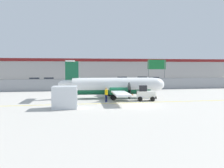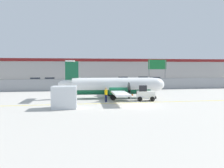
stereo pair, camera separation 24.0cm
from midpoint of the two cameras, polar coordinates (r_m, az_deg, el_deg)
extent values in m
plane|color=#BCB7AD|center=(27.00, 5.62, -4.86)|extent=(140.00, 140.00, 0.00)
cube|color=yellow|center=(28.90, 4.52, -4.27)|extent=(84.00, 0.20, 0.01)
cube|color=gray|center=(44.37, -0.83, -0.13)|extent=(98.00, 0.04, 2.00)
cylinder|color=slate|center=(44.31, -0.83, 1.23)|extent=(98.00, 0.10, 0.10)
cube|color=#38383A|center=(55.78, -2.81, -0.28)|extent=(98.00, 17.00, 0.12)
cube|color=#BCB7B2|center=(74.01, -4.73, 3.20)|extent=(91.00, 8.00, 6.50)
cube|color=maroon|center=(70.06, -4.42, 5.50)|extent=(91.00, 0.20, 0.80)
cylinder|color=white|center=(32.95, 0.11, -0.20)|extent=(10.91, 2.51, 1.90)
ellipsoid|color=white|center=(34.15, 9.61, -0.11)|extent=(2.59, 1.94, 1.80)
ellipsoid|color=white|center=(32.70, -9.82, 0.06)|extent=(3.10, 1.21, 1.05)
cylinder|color=#145938|center=(32.99, 0.11, -1.11)|extent=(9.78, 2.03, 1.48)
cube|color=white|center=(33.01, 0.28, -1.19)|extent=(2.50, 16.06, 0.18)
cylinder|color=#145938|center=(35.61, 0.05, -0.82)|extent=(2.25, 1.02, 0.90)
cone|color=black|center=(35.77, 1.88, -0.80)|extent=(0.47, 0.46, 0.44)
cylinder|color=#262626|center=(35.79, 2.11, -0.80)|extent=(0.16, 2.10, 2.10)
cylinder|color=#145938|center=(30.47, 1.29, -1.61)|extent=(2.25, 1.02, 0.90)
cone|color=black|center=(30.67, 3.42, -1.58)|extent=(0.47, 0.46, 0.44)
cylinder|color=#262626|center=(30.69, 3.70, -1.58)|extent=(0.16, 2.10, 2.10)
cube|color=#145938|center=(32.63, -9.36, 2.43)|extent=(1.71, 0.28, 3.10)
cube|color=white|center=(32.63, -9.64, 5.15)|extent=(1.37, 4.85, 0.14)
cylinder|color=#59595B|center=(33.73, 6.55, -1.77)|extent=(0.15, 0.15, 0.97)
cylinder|color=black|center=(33.78, 6.54, -2.60)|extent=(0.61, 0.25, 0.60)
cylinder|color=#59595B|center=(35.18, -0.84, -1.45)|extent=(0.15, 0.15, 0.90)
cylinder|color=black|center=(35.22, -0.84, -2.18)|extent=(0.77, 0.26, 0.76)
cylinder|color=#59595B|center=(30.81, 0.08, -2.21)|extent=(0.15, 0.15, 0.90)
cylinder|color=black|center=(30.86, 0.08, -3.03)|extent=(0.77, 0.26, 0.76)
cube|color=silver|center=(30.69, 7.54, -2.45)|extent=(2.39, 1.58, 0.90)
cube|color=black|center=(30.58, 6.90, -0.96)|extent=(1.11, 1.18, 0.70)
cube|color=black|center=(30.84, 9.66, -3.00)|extent=(0.41, 1.11, 0.30)
cylinder|color=black|center=(31.40, 8.81, -3.14)|extent=(0.59, 0.30, 0.56)
cylinder|color=black|center=(30.22, 9.04, -3.42)|extent=(0.59, 0.30, 0.56)
cylinder|color=black|center=(31.28, 6.07, -3.15)|extent=(0.59, 0.30, 0.56)
cylinder|color=black|center=(30.09, 6.20, -3.43)|extent=(0.59, 0.30, 0.56)
cylinder|color=#191E4C|center=(29.43, -1.45, -3.28)|extent=(0.23, 0.23, 0.85)
cylinder|color=#191E4C|center=(29.26, -1.65, -3.33)|extent=(0.23, 0.23, 0.85)
cylinder|color=yellow|center=(29.26, -1.55, -1.90)|extent=(0.48, 0.48, 0.60)
cylinder|color=yellow|center=(29.45, -1.33, -1.80)|extent=(0.14, 0.14, 0.55)
cylinder|color=yellow|center=(29.07, -1.78, -1.88)|extent=(0.14, 0.14, 0.55)
sphere|color=tan|center=(29.22, -1.56, -1.04)|extent=(0.22, 0.22, 0.22)
cube|color=silver|center=(25.25, -10.97, -3.00)|extent=(2.55, 2.18, 2.20)
cube|color=#333338|center=(25.25, -10.97, -3.00)|extent=(2.44, 0.27, 2.20)
cube|color=orange|center=(34.84, 6.53, -2.86)|extent=(0.36, 0.36, 0.04)
cone|color=orange|center=(34.81, 6.53, -2.34)|extent=(0.28, 0.28, 0.60)
cylinder|color=white|center=(34.80, 6.53, -2.21)|extent=(0.17, 0.17, 0.08)
cube|color=orange|center=(36.10, 4.41, -2.62)|extent=(0.36, 0.36, 0.04)
cone|color=orange|center=(36.06, 4.41, -2.11)|extent=(0.28, 0.28, 0.60)
cylinder|color=white|center=(36.05, 4.41, -1.98)|extent=(0.17, 0.17, 0.08)
cube|color=#19662D|center=(60.23, -17.56, 0.50)|extent=(4.33, 2.06, 0.80)
cube|color=#262D38|center=(60.19, -17.43, 1.15)|extent=(2.33, 1.74, 0.56)
cylinder|color=black|center=(59.42, -18.94, 0.12)|extent=(0.62, 0.25, 0.60)
cylinder|color=black|center=(61.21, -18.84, 0.22)|extent=(0.62, 0.25, 0.60)
cylinder|color=black|center=(59.31, -16.24, 0.17)|extent=(0.62, 0.25, 0.60)
cylinder|color=black|center=(61.11, -16.22, 0.27)|extent=(0.62, 0.25, 0.60)
cube|color=slate|center=(60.27, -14.19, 0.56)|extent=(4.25, 1.83, 0.80)
cube|color=#262D38|center=(60.24, -14.34, 1.21)|extent=(2.25, 1.63, 0.56)
cylinder|color=black|center=(61.15, -12.84, 0.33)|extent=(0.61, 0.22, 0.60)
cylinder|color=black|center=(59.36, -12.86, 0.23)|extent=(0.61, 0.22, 0.60)
cylinder|color=black|center=(61.24, -15.46, 0.29)|extent=(0.61, 0.22, 0.60)
cylinder|color=black|center=(59.45, -15.56, 0.19)|extent=(0.61, 0.22, 0.60)
cube|color=navy|center=(50.49, -8.98, 0.02)|extent=(4.38, 2.21, 0.80)
cube|color=#262D38|center=(50.44, -8.82, 0.79)|extent=(2.38, 1.82, 0.56)
cylinder|color=black|center=(49.78, -10.68, -0.43)|extent=(0.62, 0.27, 0.60)
cylinder|color=black|center=(51.56, -10.42, -0.28)|extent=(0.62, 0.27, 0.60)
cylinder|color=black|center=(49.50, -7.47, -0.42)|extent=(0.62, 0.27, 0.60)
cylinder|color=black|center=(51.29, -7.32, -0.27)|extent=(0.62, 0.27, 0.60)
cube|color=gray|center=(56.91, -6.15, 0.47)|extent=(4.35, 2.11, 0.80)
cube|color=#262D38|center=(56.87, -6.30, 1.15)|extent=(2.34, 1.77, 0.56)
cylinder|color=black|center=(57.81, -4.74, 0.21)|extent=(0.62, 0.26, 0.60)
cylinder|color=black|center=(56.01, -4.74, 0.10)|extent=(0.62, 0.26, 0.60)
cylinder|color=black|center=(57.87, -7.51, 0.20)|extent=(0.62, 0.26, 0.60)
cylinder|color=black|center=(56.08, -7.60, 0.08)|extent=(0.62, 0.26, 0.60)
cube|color=navy|center=(50.74, 0.30, 0.08)|extent=(4.24, 1.80, 0.80)
cube|color=#262D38|center=(50.67, 0.13, 0.85)|extent=(2.24, 1.61, 0.56)
cylinder|color=black|center=(51.95, 1.60, -0.18)|extent=(0.60, 0.21, 0.60)
cylinder|color=black|center=(50.21, 2.08, -0.33)|extent=(0.60, 0.21, 0.60)
cylinder|color=black|center=(51.37, -1.44, -0.23)|extent=(0.60, 0.21, 0.60)
cylinder|color=black|center=(49.61, -1.06, -0.38)|extent=(0.60, 0.21, 0.60)
cube|color=red|center=(62.90, 2.08, 0.81)|extent=(4.27, 1.88, 0.80)
cube|color=#262D38|center=(62.89, 2.21, 1.43)|extent=(2.27, 1.65, 0.56)
cylinder|color=black|center=(61.80, 0.94, 0.46)|extent=(0.61, 0.23, 0.60)
cylinder|color=black|center=(63.58, 0.69, 0.56)|extent=(0.61, 0.23, 0.60)
cylinder|color=black|center=(62.30, 3.49, 0.48)|extent=(0.61, 0.23, 0.60)
cylinder|color=black|center=(64.06, 3.17, 0.58)|extent=(0.61, 0.23, 0.60)
cube|color=slate|center=(64.51, 6.68, 0.86)|extent=(4.38, 2.23, 0.80)
cube|color=#262D38|center=(64.51, 6.82, 1.47)|extent=(2.38, 1.83, 0.56)
cylinder|color=black|center=(63.42, 5.57, 0.53)|extent=(0.62, 0.28, 0.60)
cylinder|color=black|center=(65.20, 5.33, 0.62)|extent=(0.62, 0.28, 0.60)
cylinder|color=black|center=(63.90, 8.05, 0.54)|extent=(0.62, 0.28, 0.60)
cylinder|color=black|center=(65.66, 7.75, 0.63)|extent=(0.62, 0.28, 0.60)
cube|color=slate|center=(62.52, 9.60, 0.74)|extent=(4.32, 2.01, 0.80)
cube|color=#262D38|center=(62.45, 9.47, 1.36)|extent=(2.31, 1.72, 0.56)
cylinder|color=black|center=(63.80, 10.58, 0.50)|extent=(0.61, 0.25, 0.60)
cylinder|color=black|center=(62.08, 11.06, 0.41)|extent=(0.61, 0.25, 0.60)
cylinder|color=black|center=(63.05, 8.15, 0.49)|extent=(0.61, 0.25, 0.60)
cylinder|color=black|center=(61.31, 8.56, 0.39)|extent=(0.61, 0.25, 0.60)
cylinder|color=slate|center=(47.67, 8.22, 2.22)|extent=(0.14, 0.14, 5.50)
cylinder|color=slate|center=(48.79, 11.78, 2.21)|extent=(0.14, 0.14, 5.50)
cube|color=#14662D|center=(48.19, 10.05, 4.42)|extent=(3.60, 0.10, 1.80)
camera|label=1|loc=(0.12, -90.20, -0.01)|focal=40.00mm
camera|label=2|loc=(0.12, 89.80, 0.01)|focal=40.00mm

